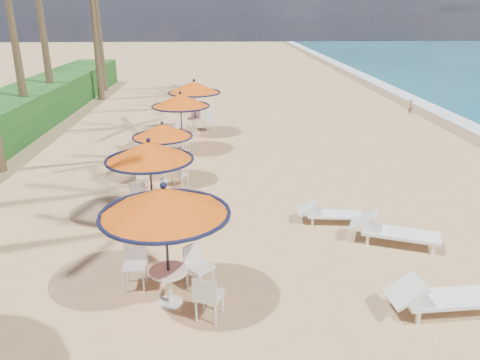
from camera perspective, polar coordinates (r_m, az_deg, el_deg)
The scene contains 10 objects.
ground at distance 10.75m, azimuth 17.40°, elevation -12.74°, with size 160.00×160.00×0.00m, color tan.
station_0 at distance 9.10m, azimuth -8.88°, elevation -4.37°, with size 2.54×2.54×2.64m.
station_1 at distance 12.73m, azimuth -11.08°, elevation 2.15°, with size 2.39×2.39×2.49m.
station_2 at distance 16.02m, azimuth -9.42°, elevation 5.05°, with size 2.06×2.13×2.15m.
station_3 at distance 19.59m, azimuth -7.33°, elevation 8.96°, with size 2.41×2.41×2.52m.
station_4 at distance 22.44m, azimuth -5.58°, elevation 10.41°, with size 2.50×2.50×2.61m.
lounger_near at distance 10.22m, azimuth 23.18°, elevation -12.94°, with size 2.25×0.83×0.79m.
lounger_mid at distance 12.56m, azimuth 17.97°, elevation -5.85°, with size 2.32×1.44×0.80m.
lounger_far at distance 13.35m, azimuth 10.66°, elevation -3.94°, with size 1.83×0.73×0.64m.
person at distance 28.60m, azimuth 20.07°, elevation 8.43°, with size 0.32×0.21×0.89m, color #95614C.
Camera 1 is at (-3.48, -8.44, 5.67)m, focal length 35.00 mm.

